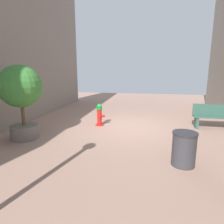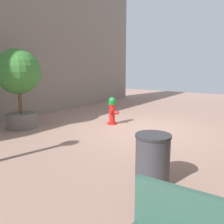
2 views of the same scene
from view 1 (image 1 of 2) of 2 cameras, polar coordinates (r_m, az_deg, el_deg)
ground_plane at (r=7.96m, az=4.86°, el=-4.42°), size 23.40×23.40×0.00m
fire_hydrant at (r=8.07m, az=-3.69°, el=-0.79°), size 0.40×0.42×0.91m
bench_near at (r=8.63m, az=27.44°, el=-1.13°), size 1.44×0.44×0.95m
planter_tree at (r=6.93m, az=-25.31°, el=5.23°), size 1.37×1.37×2.45m
trash_bin at (r=5.05m, az=20.44°, el=-10.14°), size 0.59×0.59×0.84m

